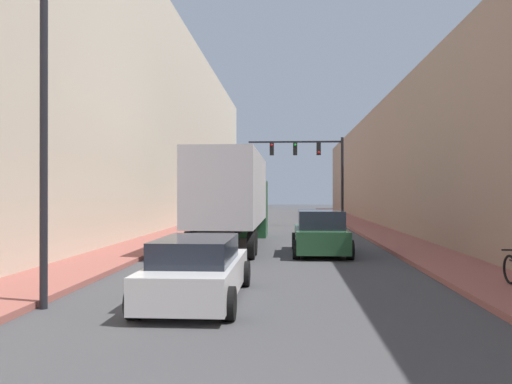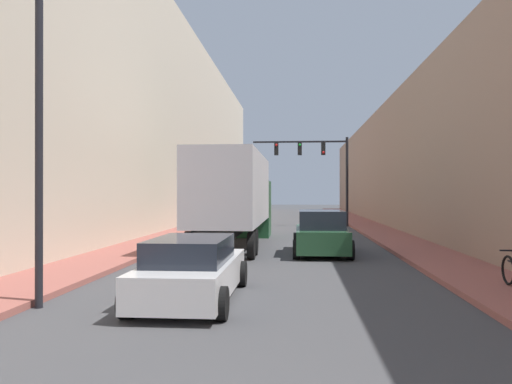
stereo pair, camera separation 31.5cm
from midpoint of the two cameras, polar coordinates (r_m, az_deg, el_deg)
sidewalk_right at (r=32.76m, az=12.59°, el=-4.14°), size 2.38×80.00×0.15m
sidewalk_left at (r=33.01m, az=-7.69°, el=-4.12°), size 2.38×80.00×0.15m
building_right at (r=33.64m, az=19.67°, el=3.28°), size 6.00×80.00×8.74m
building_left at (r=34.37m, az=-14.63°, el=8.21°), size 6.00×80.00×14.71m
semi_truck at (r=22.66m, az=-2.92°, el=-0.41°), size 2.57×11.94×4.02m
sedan_car at (r=11.24m, az=-7.48°, el=-8.84°), size 2.03×4.73×1.40m
suv_car at (r=19.61m, az=6.88°, el=-4.73°), size 2.17×4.56×1.70m
traffic_signal_gantry at (r=36.08m, az=6.67°, el=3.37°), size 6.83×0.35×6.36m
street_lamp at (r=11.47m, az=-23.83°, el=13.07°), size 0.44×0.44×7.95m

